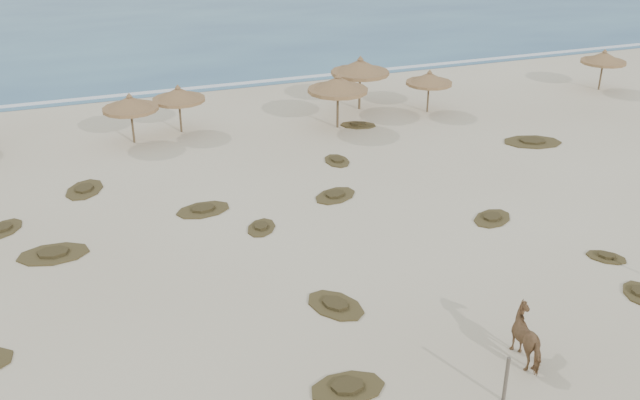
# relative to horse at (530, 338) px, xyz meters

# --- Properties ---
(ground) EXTENTS (160.00, 160.00, 0.00)m
(ground) POSITION_rel_horse_xyz_m (-2.73, 4.30, -0.73)
(ground) COLOR beige
(ground) RESTS_ON ground
(foam_line) EXTENTS (70.00, 0.60, 0.01)m
(foam_line) POSITION_rel_horse_xyz_m (-2.73, 30.30, -0.72)
(foam_line) COLOR silver
(foam_line) RESTS_ON ground
(palapa_2) EXTENTS (3.61, 3.61, 2.57)m
(palapa_2) POSITION_rel_horse_xyz_m (-7.96, 21.64, 1.26)
(palapa_2) COLOR brown
(palapa_2) RESTS_ON ground
(palapa_3) EXTENTS (3.10, 3.10, 2.54)m
(palapa_3) POSITION_rel_horse_xyz_m (-5.44, 22.42, 1.24)
(palapa_3) COLOR brown
(palapa_3) RESTS_ON ground
(palapa_4) EXTENTS (4.14, 4.14, 2.95)m
(palapa_4) POSITION_rel_horse_xyz_m (2.44, 20.22, 1.56)
(palapa_4) COLOR brown
(palapa_4) RESTS_ON ground
(palapa_5) EXTENTS (3.97, 3.97, 3.07)m
(palapa_5) POSITION_rel_horse_xyz_m (4.82, 22.79, 1.65)
(palapa_5) COLOR brown
(palapa_5) RESTS_ON ground
(palapa_6) EXTENTS (2.86, 2.86, 2.43)m
(palapa_6) POSITION_rel_horse_xyz_m (8.20, 20.94, 1.15)
(palapa_6) COLOR brown
(palapa_6) RESTS_ON ground
(palapa_7) EXTENTS (3.33, 3.33, 2.55)m
(palapa_7) POSITION_rel_horse_xyz_m (20.35, 21.16, 1.25)
(palapa_7) COLOR brown
(palapa_7) RESTS_ON ground
(horse) EXTENTS (0.96, 1.79, 1.45)m
(horse) POSITION_rel_horse_xyz_m (0.00, 0.00, 0.00)
(horse) COLOR #9A6C46
(horse) RESTS_ON ground
(fence_post_near) EXTENTS (0.12, 0.12, 1.35)m
(fence_post_near) POSITION_rel_horse_xyz_m (-1.59, -1.22, -0.05)
(fence_post_near) COLOR brown
(fence_post_near) RESTS_ON ground
(scrub_1) EXTENTS (2.60, 1.78, 0.16)m
(scrub_1) POSITION_rel_horse_xyz_m (-12.15, 10.91, -0.68)
(scrub_1) COLOR #4D4422
(scrub_1) RESTS_ON ground
(scrub_2) EXTENTS (1.70, 1.89, 0.16)m
(scrub_2) POSITION_rel_horse_xyz_m (-4.67, 10.29, -0.68)
(scrub_2) COLOR #4D4422
(scrub_2) RESTS_ON ground
(scrub_3) EXTENTS (2.44, 2.14, 0.16)m
(scrub_3) POSITION_rel_horse_xyz_m (-0.95, 12.04, -0.68)
(scrub_3) COLOR #4D4422
(scrub_3) RESTS_ON ground
(scrub_4) EXTENTS (2.27, 2.02, 0.16)m
(scrub_4) POSITION_rel_horse_xyz_m (4.00, 7.88, -0.68)
(scrub_4) COLOR #4D4422
(scrub_4) RESTS_ON ground
(scrub_5) EXTENTS (3.38, 2.72, 0.16)m
(scrub_5) POSITION_rel_horse_xyz_m (10.70, 14.60, -0.68)
(scrub_5) COLOR #4D4422
(scrub_5) RESTS_ON ground
(scrub_6) EXTENTS (2.21, 2.62, 0.16)m
(scrub_6) POSITION_rel_horse_xyz_m (-10.72, 16.37, -0.68)
(scrub_6) COLOR #4D4422
(scrub_6) RESTS_ON ground
(scrub_7) EXTENTS (1.24, 1.80, 0.16)m
(scrub_7) POSITION_rel_horse_xyz_m (0.59, 15.67, -0.68)
(scrub_7) COLOR #4D4422
(scrub_7) RESTS_ON ground
(scrub_8) EXTENTS (1.87, 2.09, 0.16)m
(scrub_8) POSITION_rel_horse_xyz_m (-13.83, 13.64, -0.68)
(scrub_8) COLOR #4D4422
(scrub_8) RESTS_ON ground
(scrub_9) EXTENTS (2.12, 2.48, 0.16)m
(scrub_9) POSITION_rel_horse_xyz_m (-4.01, 4.34, -0.68)
(scrub_9) COLOR #4D4422
(scrub_9) RESTS_ON ground
(scrub_10) EXTENTS (2.28, 1.98, 0.16)m
(scrub_10) POSITION_rel_horse_xyz_m (3.57, 20.07, -0.68)
(scrub_10) COLOR #4D4422
(scrub_10) RESTS_ON ground
(scrub_11) EXTENTS (2.10, 1.42, 0.16)m
(scrub_11) POSITION_rel_horse_xyz_m (-5.16, 0.59, -0.68)
(scrub_11) COLOR #4D4422
(scrub_11) RESTS_ON ground
(scrub_12) EXTENTS (1.58, 1.63, 0.16)m
(scrub_12) POSITION_rel_horse_xyz_m (6.03, 3.83, -0.68)
(scrub_12) COLOR #4D4422
(scrub_12) RESTS_ON ground
(scrub_13) EXTENTS (2.43, 1.78, 0.16)m
(scrub_13) POSITION_rel_horse_xyz_m (-6.41, 12.62, -0.68)
(scrub_13) COLOR #4D4422
(scrub_13) RESTS_ON ground
(scrub_14) EXTENTS (1.59, 1.80, 0.16)m
(scrub_14) POSITION_rel_horse_xyz_m (5.39, 1.56, -0.68)
(scrub_14) COLOR #4D4422
(scrub_14) RESTS_ON ground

